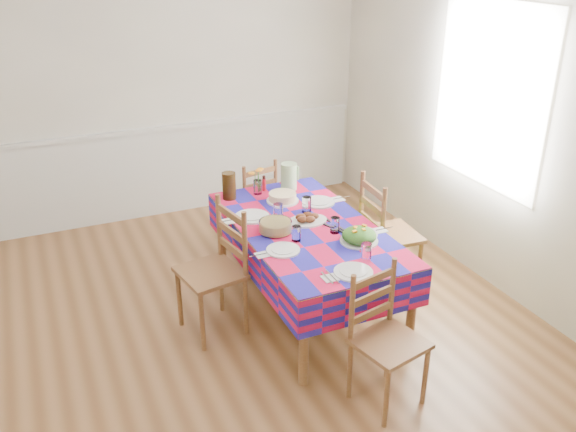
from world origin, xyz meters
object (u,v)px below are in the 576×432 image
at_px(tea_pitcher, 229,186).
at_px(chair_far, 254,204).
at_px(chair_right, 386,235).
at_px(meat_platter, 307,219).
at_px(dining_table, 306,235).
at_px(chair_left, 216,271).
at_px(chair_near, 385,339).
at_px(green_pitcher, 289,177).

bearing_deg(tea_pitcher, chair_far, 48.29).
bearing_deg(chair_right, meat_platter, 89.08).
relative_size(meat_platter, chair_right, 0.32).
bearing_deg(meat_platter, dining_table, -118.29).
distance_m(dining_table, tea_pitcher, 0.82).
bearing_deg(tea_pitcher, chair_left, -116.58).
bearing_deg(chair_far, chair_near, 78.58).
bearing_deg(dining_table, chair_far, 89.62).
relative_size(meat_platter, green_pitcher, 1.35).
xyz_separation_m(dining_table, chair_far, (0.01, 1.11, -0.20)).
relative_size(chair_near, chair_right, 0.91).
xyz_separation_m(tea_pitcher, chair_far, (0.35, 0.39, -0.38)).
xyz_separation_m(meat_platter, tea_pitcher, (-0.38, 0.65, 0.09)).
relative_size(dining_table, chair_near, 2.03).
bearing_deg(chair_near, dining_table, 76.66).
distance_m(green_pitcher, chair_left, 1.16).
bearing_deg(green_pitcher, chair_near, -95.71).
relative_size(dining_table, tea_pitcher, 8.03).
distance_m(meat_platter, chair_far, 1.09).
bearing_deg(green_pitcher, chair_right, -53.06).
bearing_deg(meat_platter, chair_far, 91.49).
bearing_deg(dining_table, chair_right, 0.28).
bearing_deg(chair_left, tea_pitcher, 143.10).
xyz_separation_m(meat_platter, green_pitcher, (0.14, 0.64, 0.09)).
bearing_deg(chair_near, meat_platter, 74.99).
relative_size(dining_table, chair_far, 2.09).
relative_size(chair_near, chair_left, 0.91).
xyz_separation_m(green_pitcher, tea_pitcher, (-0.52, 0.01, -0.00)).
height_order(meat_platter, chair_far, chair_far).
xyz_separation_m(chair_far, chair_left, (-0.71, -1.10, 0.06)).
distance_m(meat_platter, green_pitcher, 0.66).
distance_m(dining_table, green_pitcher, 0.75).
distance_m(green_pitcher, tea_pitcher, 0.52).
distance_m(chair_left, chair_right, 1.40).
xyz_separation_m(tea_pitcher, chair_left, (-0.35, -0.71, -0.32)).
height_order(meat_platter, tea_pitcher, tea_pitcher).
xyz_separation_m(dining_table, chair_near, (-0.01, -1.11, -0.18)).
bearing_deg(chair_right, green_pitcher, 41.28).
bearing_deg(meat_platter, tea_pitcher, 120.09).
bearing_deg(chair_right, chair_left, 94.15).
relative_size(meat_platter, tea_pitcher, 1.39).
bearing_deg(chair_far, meat_platter, 80.49).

